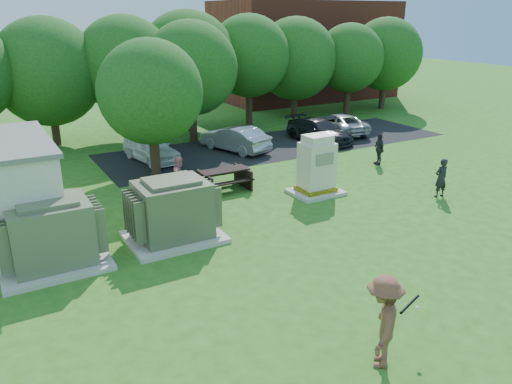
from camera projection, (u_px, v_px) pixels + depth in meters
ground at (327, 277)px, 14.01m from camera, size 120.00×120.00×0.00m
brick_building at (304, 51)px, 43.15m from camera, size 15.00×8.00×8.00m
parking_strip at (280, 144)px, 28.32m from camera, size 20.00×6.00×0.01m
transformer_left at (51, 235)px, 14.32m from camera, size 3.00×2.40×2.07m
transformer_right at (173, 212)px, 16.06m from camera, size 3.00×2.40×2.07m
generator_cabinet at (316, 169)px, 20.17m from camera, size 2.02×1.65×2.46m
picnic_table at (224, 177)px, 20.80m from camera, size 2.06×1.55×0.88m
batter at (383, 322)px, 10.21m from camera, size 1.49×1.47×2.05m
person_by_generator at (441, 178)px, 19.91m from camera, size 0.61×0.43×1.60m
person_at_picnic at (180, 175)px, 20.27m from camera, size 0.96×0.88×1.58m
person_walking_right at (379, 149)px, 24.28m from camera, size 0.65×0.98×1.55m
car_white at (151, 148)px, 24.89m from camera, size 2.20×4.09×1.32m
car_silver_a at (235, 138)px, 26.75m from camera, size 2.65×4.41×1.37m
car_dark at (319, 131)px, 28.69m from camera, size 2.37×4.64×1.29m
car_silver_b at (339, 123)px, 30.70m from camera, size 2.78×4.77×1.25m
batting_equipment at (407, 306)px, 10.33m from camera, size 1.17×0.49×0.50m
tree_row at (157, 66)px, 28.56m from camera, size 41.30×13.30×7.30m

